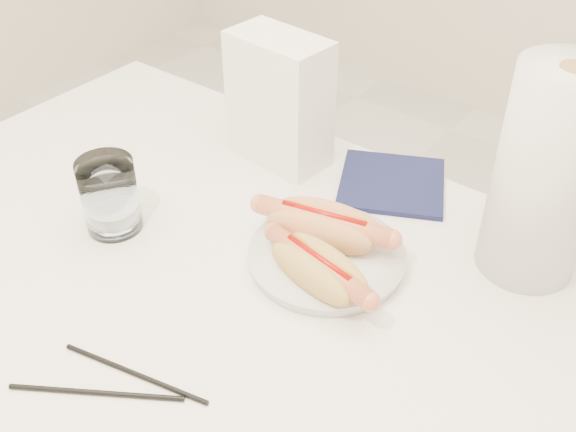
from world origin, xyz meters
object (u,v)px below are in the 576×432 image
Objects in this scene: napkin_box at (279,100)px; paper_towel_roll at (547,175)px; water_glass at (110,195)px; plate at (326,259)px; hotdog_right at (318,269)px; table at (223,316)px; hotdog_left at (323,226)px.

paper_towel_roll is (0.42, -0.01, 0.04)m from napkin_box.
water_glass is 0.38× the size of paper_towel_roll.
plate is at bearing -33.76° from napkin_box.
napkin_box is (-0.24, 0.22, 0.07)m from hotdog_right.
table is 4.18× the size of paper_towel_roll.
table is 0.23m from water_glass.
hotdog_left is (0.06, 0.14, 0.10)m from table.
hotdog_right is (0.02, -0.05, 0.03)m from plate.
table is 6.26× the size of hotdog_left.
plate is 0.04m from hotdog_left.
plate is 0.06m from hotdog_right.
water_glass is 0.30m from napkin_box.
table is at bearing -136.58° from paper_towel_roll.
table is 0.46m from paper_towel_roll.
hotdog_right is at bearing -66.58° from plate.
hotdog_right is 1.59× the size of water_glass.
napkin_box reaches higher than hotdog_left.
paper_towel_roll reaches higher than water_glass.
plate is 0.97× the size of napkin_box.
water_glass is (-0.31, -0.07, 0.02)m from hotdog_right.
napkin_box is at bearing 178.71° from paper_towel_roll.
paper_towel_roll reaches higher than napkin_box.
napkin_box is at bearing 128.71° from hotdog_left.
plate is 0.71× the size of paper_towel_roll.
paper_towel_roll is (0.30, 0.28, 0.20)m from table.
hotdog_right is 0.33m from napkin_box.
plate reaches higher than table.
napkin_box is (-0.21, 0.17, 0.10)m from plate.
hotdog_left is at bearing 65.18° from table.
hotdog_right is at bearing -72.47° from hotdog_left.
paper_towel_roll reaches higher than table.
water_glass is at bearing -165.52° from hotdog_left.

